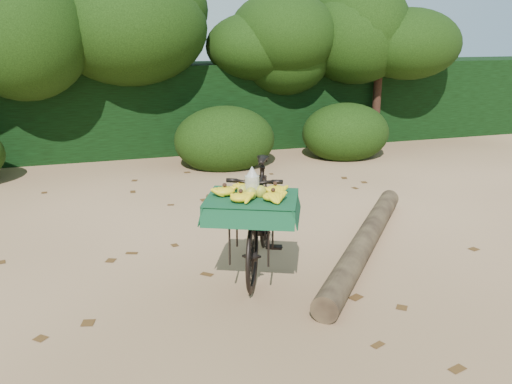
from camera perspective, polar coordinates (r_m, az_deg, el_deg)
name	(u,v)px	position (r m, az deg, el deg)	size (l,w,h in m)	color
ground	(192,265)	(5.96, -6.78, -7.61)	(80.00, 80.00, 0.00)	tan
vendor_bicycle	(259,215)	(5.63, 0.29, -2.47)	(1.41, 2.01, 1.16)	black
fallen_log	(365,240)	(6.36, 11.42, -5.01)	(0.26, 0.26, 3.54)	brown
hedge_backdrop	(131,108)	(11.80, -13.00, 8.60)	(26.00, 1.80, 1.80)	black
tree_row	(96,56)	(10.87, -16.48, 13.55)	(14.50, 2.00, 4.00)	black
bush_clumps	(171,146)	(9.97, -8.90, 4.83)	(8.80, 1.70, 0.90)	black
leaf_litter	(181,243)	(6.55, -7.90, -5.34)	(7.00, 7.30, 0.01)	#4D3014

